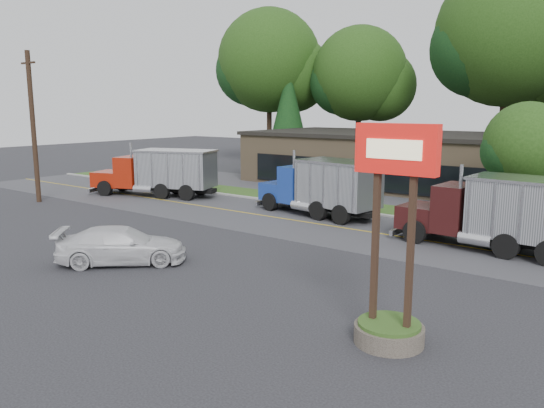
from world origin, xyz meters
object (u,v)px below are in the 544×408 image
(bilo_sign, at_px, (391,272))
(dump_truck_maroon, at_px, (501,212))
(utility_pole, at_px, (33,126))
(dump_truck_blue, at_px, (324,186))
(rally_car, at_px, (122,245))
(dump_truck_red, at_px, (160,171))

(bilo_sign, bearing_deg, dump_truck_maroon, 90.58)
(utility_pole, height_order, dump_truck_maroon, utility_pole)
(dump_truck_blue, height_order, dump_truck_maroon, same)
(dump_truck_maroon, height_order, rally_car, dump_truck_maroon)
(dump_truck_red, height_order, dump_truck_maroon, same)
(dump_truck_blue, bearing_deg, dump_truck_maroon, 178.08)
(dump_truck_red, height_order, rally_car, dump_truck_red)
(utility_pole, relative_size, rally_car, 1.92)
(bilo_sign, distance_m, dump_truck_maroon, 11.69)
(dump_truck_blue, bearing_deg, bilo_sign, 136.22)
(dump_truck_blue, distance_m, rally_car, 13.38)
(dump_truck_blue, xyz_separation_m, rally_car, (-1.55, -13.24, -1.05))
(bilo_sign, height_order, dump_truck_blue, bilo_sign)
(utility_pole, xyz_separation_m, dump_truck_maroon, (28.38, 5.69, -3.29))
(utility_pole, distance_m, dump_truck_blue, 19.82)
(bilo_sign, height_order, dump_truck_maroon, bilo_sign)
(dump_truck_red, xyz_separation_m, dump_truck_blue, (13.12, 1.02, -0.01))
(utility_pole, height_order, dump_truck_blue, utility_pole)
(utility_pole, height_order, dump_truck_red, utility_pole)
(bilo_sign, height_order, rally_car, bilo_sign)
(dump_truck_red, relative_size, dump_truck_maroon, 1.13)
(utility_pole, bearing_deg, dump_truck_red, 53.48)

